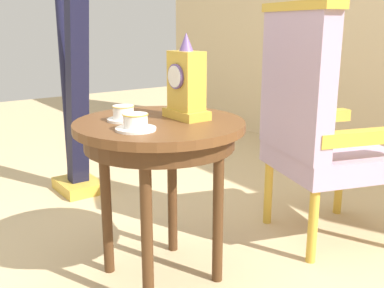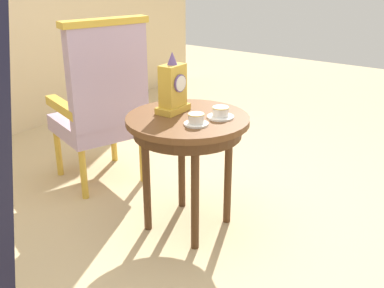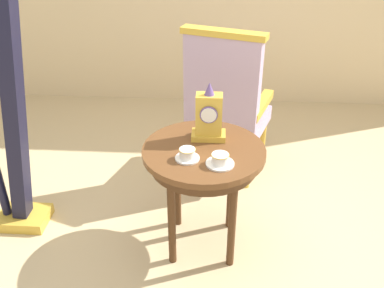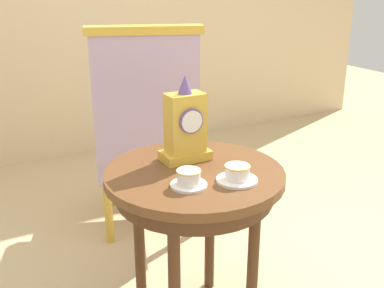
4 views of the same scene
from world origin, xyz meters
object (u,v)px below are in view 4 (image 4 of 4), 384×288
Objects in this scene: teacup_left at (189,179)px; armchair at (146,129)px; teacup_right at (237,174)px; side_table at (194,191)px; mantel_clock at (185,127)px.

armchair reaches higher than teacup_left.
armchair is (0.04, 0.94, -0.11)m from teacup_right.
teacup_right reaches higher than side_table.
side_table is 0.18m from teacup_left.
teacup_left is 0.87× the size of teacup_right.
mantel_clock is (-0.07, 0.27, 0.11)m from teacup_right.
teacup_left is 0.93m from armchair.
mantel_clock is at bearing 103.98° from teacup_right.
side_table is at bearing 54.21° from teacup_left.
mantel_clock is 0.29× the size of armchair.
teacup_right is at bearing -76.02° from mantel_clock.
mantel_clock reaches higher than side_table.
side_table is at bearing 119.55° from teacup_right.
teacup_left is 0.11× the size of armchair.
mantel_clock reaches higher than teacup_left.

